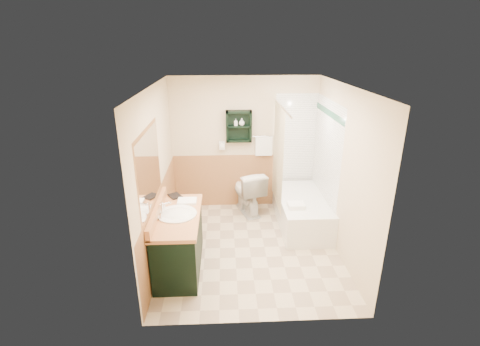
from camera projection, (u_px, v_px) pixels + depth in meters
name	position (u px, v px, depth m)	size (l,w,h in m)	color
floor	(250.00, 247.00, 5.29)	(3.00, 3.00, 0.00)	beige
back_wall	(244.00, 144.00, 6.28)	(2.60, 0.04, 2.40)	#FFE8C7
left_wall	(155.00, 176.00, 4.80)	(0.04, 3.00, 2.40)	#FFE8C7
right_wall	(343.00, 172.00, 4.92)	(0.04, 3.00, 2.40)	#FFE8C7
ceiling	(251.00, 85.00, 4.42)	(2.60, 3.00, 0.04)	white
wainscot_left	(162.00, 220.00, 5.05)	(2.98, 2.98, 1.00)	#C07B4D
wainscot_back	(244.00, 180.00, 6.49)	(2.58, 2.58, 1.00)	#C07B4D
mirror_frame	(149.00, 169.00, 4.18)	(1.30, 1.30, 1.00)	#975D31
mirror_glass	(150.00, 169.00, 4.18)	(1.20, 1.20, 0.90)	white
tile_right	(325.00, 165.00, 5.67)	(1.50, 1.50, 2.10)	white
tile_back	(300.00, 152.00, 6.33)	(0.95, 0.95, 2.10)	white
tile_accent	(329.00, 113.00, 5.37)	(1.50, 1.50, 0.10)	#164E35
wall_shelf	(239.00, 126.00, 6.04)	(0.45, 0.15, 0.55)	black
hair_dryer	(222.00, 145.00, 6.18)	(0.10, 0.24, 0.18)	white
towel_bar	(264.00, 136.00, 6.17)	(0.40, 0.06, 0.40)	white
curtain_rod	(282.00, 107.00, 5.30)	(0.03, 0.03, 1.60)	silver
shower_curtain	(278.00, 156.00, 5.76)	(1.05, 1.05, 1.70)	beige
vanity	(179.00, 241.00, 4.70)	(0.59, 1.28, 0.81)	black
bathtub	(302.00, 211.00, 5.84)	(0.76, 1.50, 0.51)	white
toilet	(248.00, 192.00, 6.25)	(0.46, 0.82, 0.80)	white
counter_towel	(187.00, 201.00, 4.88)	(0.26, 0.20, 0.04)	white
vanity_book	(169.00, 191.00, 4.99)	(0.16, 0.02, 0.21)	black
tub_towel	(296.00, 205.00, 5.41)	(0.26, 0.21, 0.07)	white
soap_bottle_a	(236.00, 124.00, 6.02)	(0.05, 0.12, 0.06)	white
soap_bottle_b	(242.00, 123.00, 6.01)	(0.10, 0.13, 0.10)	white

